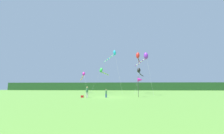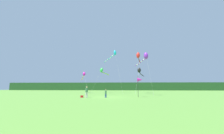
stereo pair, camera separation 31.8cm
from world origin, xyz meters
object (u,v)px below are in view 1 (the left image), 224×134
Objects in this scene: person_child at (106,93)px; kite_purple at (145,57)px; cooler_box at (82,96)px; kite_red at (138,56)px; kite_cyan at (113,54)px; kite_magenta at (83,75)px; person_adult at (87,91)px; kite_green at (102,70)px; kite_black at (139,71)px; banner_flag_pole at (140,80)px.

kite_purple is (7.63, 6.00, 7.30)m from person_child.
person_child is 4.02m from cooler_box.
kite_cyan is at bearing 158.83° from kite_red.
cooler_box is 15.29m from kite_purple.
person_adult is at bearing -72.85° from kite_magenta.
kite_purple is 1.22× the size of kite_green.
kite_black is at bearing -6.84° from kite_green.
kite_cyan is 7.44m from kite_red.
kite_green reaches higher than cooler_box.
kite_green is (-8.99, 15.95, 3.49)m from banner_flag_pole.
person_child is 12.14m from kite_purple.
kite_cyan is at bearing 124.13° from kite_purple.
person_adult is 0.25× the size of kite_black.
banner_flag_pole is 0.41× the size of kite_purple.
banner_flag_pole reaches higher than cooler_box.
kite_cyan is 1.11× the size of kite_red.
cooler_box is at bearing -152.25° from kite_purple.
banner_flag_pole is at bearing 10.34° from person_adult.
person_adult is 9.33m from banner_flag_pole.
kite_black is at bearing 90.57° from kite_purple.
banner_flag_pole is at bearing -95.69° from kite_red.
kite_green is (-3.41, 0.43, -4.67)m from kite_cyan.
kite_cyan reaches higher than kite_purple.
kite_cyan is at bearing 89.18° from person_child.
kite_red is at bearing 63.50° from person_child.
kite_purple is 19.12m from kite_magenta.
person_child is at bearing -79.62° from kite_green.
kite_purple is 0.99× the size of kite_magenta.
kite_black is 4.27m from kite_red.
kite_green is at bearing 100.38° from person_child.
kite_purple reaches higher than person_child.
kite_green is at bearing 172.82° from kite_cyan.
kite_green is 0.81× the size of kite_magenta.
cooler_box is 10.29m from banner_flag_pole.
kite_green is (-10.80, 11.32, -1.59)m from kite_purple.
kite_red reaches higher than kite_purple.
banner_flag_pole is (8.97, 1.64, 1.95)m from person_adult.
cooler_box is at bearing -103.94° from kite_cyan.
person_adult is at bearing -149.86° from kite_purple.
kite_cyan is 1.37× the size of kite_purple.
kite_magenta reaches higher than person_adult.
kite_red reaches higher than kite_magenta.
kite_red reaches higher than kite_green.
kite_black reaches higher than kite_magenta.
kite_red is (1.28, 12.86, 7.05)m from banner_flag_pole.
person_adult is at bearing -169.66° from banner_flag_pole.
banner_flag_pole is (9.79, 1.48, 2.79)m from cooler_box.
kite_black is at bearing -6.68° from kite_cyan.
kite_green reaches higher than person_adult.
cooler_box is 0.06× the size of kite_green.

